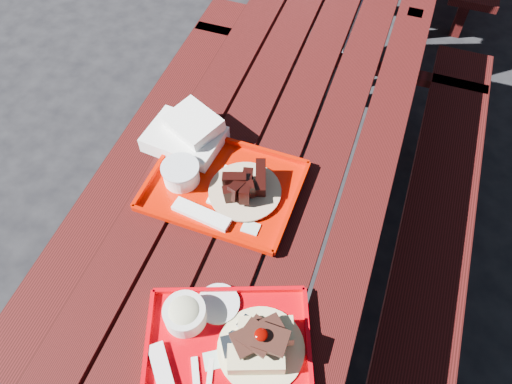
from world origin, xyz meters
TOP-DOWN VIEW (x-y plane):
  - ground at (0.00, 0.00)m, footprint 60.00×60.00m
  - picnic_table_near at (-0.00, 0.00)m, footprint 1.41×2.40m
  - near_tray at (0.07, -0.56)m, footprint 0.49×0.43m
  - far_tray at (-0.12, -0.13)m, footprint 0.45×0.36m
  - white_cloth at (-0.29, 0.01)m, footprint 0.25×0.22m

SIDE VIEW (x-z plane):
  - ground at x=0.00m, z-range 0.00..0.00m
  - picnic_table_near at x=0.00m, z-range 0.19..0.94m
  - far_tray at x=-0.12m, z-range 0.74..0.81m
  - near_tray at x=0.07m, z-range 0.72..0.84m
  - white_cloth at x=-0.29m, z-range 0.74..0.84m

